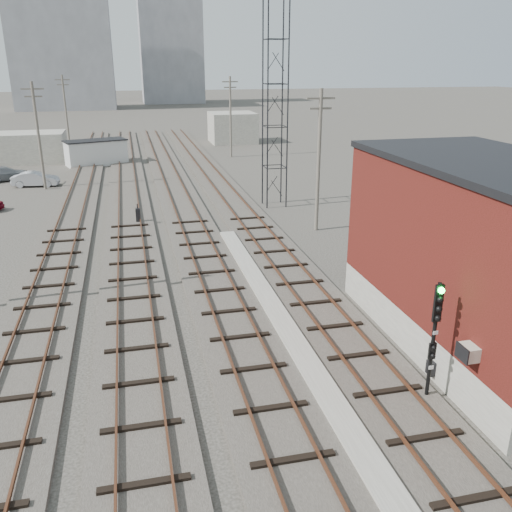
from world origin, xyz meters
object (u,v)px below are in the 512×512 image
object	(u,v)px
car_silver	(35,179)
signal_mast	(435,333)
site_trailer	(96,152)
switch_stand	(138,215)
car_grey	(5,174)

from	to	relation	value
car_silver	signal_mast	bearing A→B (deg)	-149.63
signal_mast	car_silver	world-z (taller)	signal_mast
site_trailer	signal_mast	bearing A→B (deg)	-93.63
switch_stand	site_trailer	bearing A→B (deg)	98.18
signal_mast	site_trailer	xyz separation A→B (m)	(-12.26, 47.30, -1.11)
car_silver	site_trailer	bearing A→B (deg)	-20.73
switch_stand	car_grey	bearing A→B (deg)	123.11
signal_mast	car_silver	xyz separation A→B (m)	(-17.16, 37.46, -1.81)
switch_stand	site_trailer	xyz separation A→B (m)	(-3.65, 24.19, 0.73)
switch_stand	signal_mast	bearing A→B (deg)	-69.98
site_trailer	car_silver	xyz separation A→B (m)	(-4.90, -9.84, -0.70)
switch_stand	car_grey	world-z (taller)	switch_stand
signal_mast	site_trailer	distance (m)	48.87
site_trailer	switch_stand	bearing A→B (deg)	-99.57
switch_stand	car_grey	distance (m)	21.14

